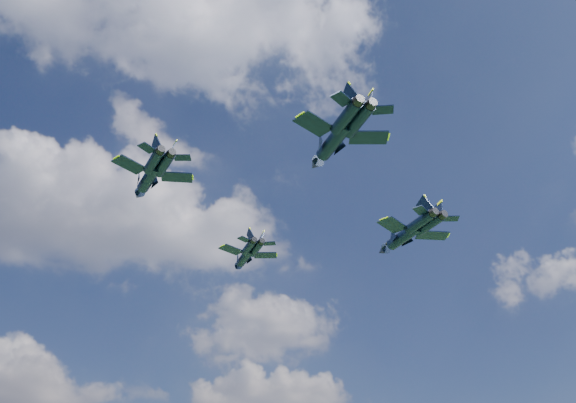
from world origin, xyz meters
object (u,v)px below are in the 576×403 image
(jet_lead, at_px, (245,257))
(jet_left, at_px, (148,179))
(jet_right, at_px, (402,237))
(jet_slot, at_px, (332,142))

(jet_lead, bearing_deg, jet_left, -135.82)
(jet_lead, bearing_deg, jet_right, -42.58)
(jet_lead, xyz_separation_m, jet_left, (-16.98, -24.23, -0.18))
(jet_lead, xyz_separation_m, jet_slot, (7.69, -36.16, 1.07))
(jet_left, relative_size, jet_slot, 0.86)
(jet_lead, height_order, jet_slot, jet_slot)
(jet_left, bearing_deg, jet_right, -5.35)
(jet_lead, height_order, jet_left, jet_left)
(jet_lead, distance_m, jet_right, 28.96)
(jet_left, xyz_separation_m, jet_right, (41.57, 9.00, -1.13))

